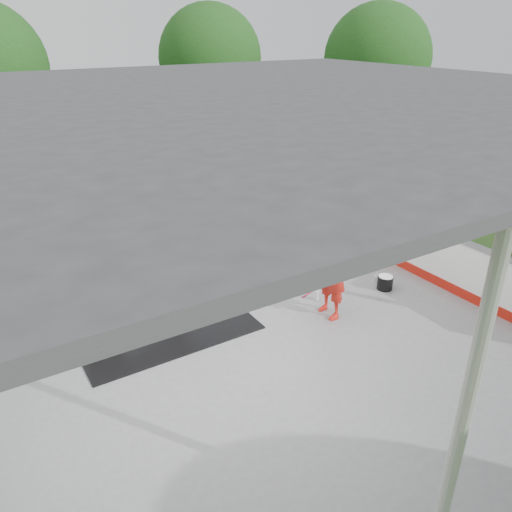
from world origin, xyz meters
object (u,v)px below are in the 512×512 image
horse (149,262)px  wash_bucket (385,282)px  dasher_board (409,246)px  handler (333,267)px

horse → wash_bucket: (4.41, -1.51, -0.96)m
dasher_board → wash_bucket: size_ratio=25.19×
dasher_board → wash_bucket: 1.25m
dasher_board → horse: size_ratio=3.10×
handler → wash_bucket: size_ratio=6.20×
dasher_board → horse: bearing=169.1°
horse → wash_bucket: horse is taller
horse → wash_bucket: 4.76m
handler → wash_bucket: handler is taller
dasher_board → horse: (-5.51, 1.07, 0.57)m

